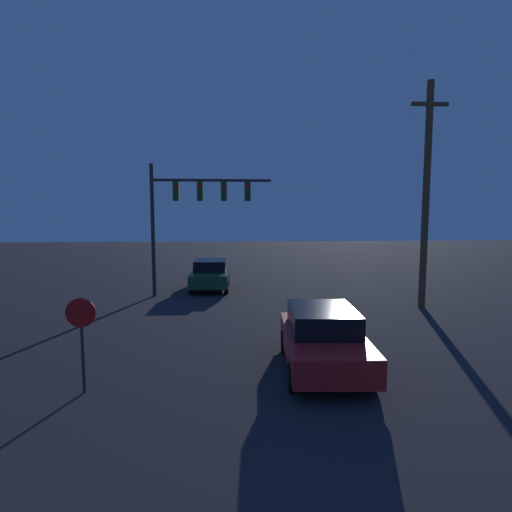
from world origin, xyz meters
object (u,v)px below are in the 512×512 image
Objects in this scene: car_far at (210,274)px; stop_sign at (81,328)px; car_near at (323,338)px; utility_pole at (426,193)px; traffic_signal_mast at (191,204)px.

stop_sign reaches higher than car_far.
stop_sign is (-2.17, -12.27, 0.66)m from car_far.
stop_sign is at bearing 14.44° from car_near.
car_far is 1.92× the size of stop_sign.
car_far is 11.02m from utility_pole.
car_near is 1.95× the size of stop_sign.
stop_sign is 0.23× the size of utility_pole.
stop_sign is at bearing -97.47° from traffic_signal_mast.
car_far is at bearing 65.58° from traffic_signal_mast.
car_near is 10.96m from traffic_signal_mast.
traffic_signal_mast reaches higher than car_near.
traffic_signal_mast is at bearing -62.72° from car_near.
car_far is 12.48m from stop_sign.
traffic_signal_mast is at bearing 66.69° from car_far.
utility_pole is at bearing -128.23° from car_near.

